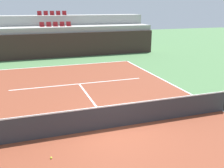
{
  "coord_description": "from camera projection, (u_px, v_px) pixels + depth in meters",
  "views": [
    {
      "loc": [
        -3.0,
        -8.85,
        4.68
      ],
      "look_at": [
        0.68,
        2.0,
        1.2
      ],
      "focal_mm": 41.28,
      "sensor_mm": 36.0,
      "label": 1
    }
  ],
  "objects": [
    {
      "name": "ground_plane",
      "position": [
        112.0,
        128.0,
        10.3
      ],
      "size": [
        80.0,
        80.0,
        0.0
      ],
      "primitive_type": "plane",
      "color": "#477042"
    },
    {
      "name": "court_surface",
      "position": [
        112.0,
        128.0,
        10.3
      ],
      "size": [
        11.0,
        24.0,
        0.01
      ],
      "primitive_type": "cube",
      "color": "brown",
      "rests_on": "ground_plane"
    },
    {
      "name": "baseline_far",
      "position": [
        65.0,
        65.0,
        21.13
      ],
      "size": [
        11.0,
        0.1,
        0.0
      ],
      "primitive_type": "cube",
      "color": "white",
      "rests_on": "court_surface"
    },
    {
      "name": "sideline_right",
      "position": [
        223.0,
        111.0,
        11.97
      ],
      "size": [
        0.1,
        24.0,
        0.0
      ],
      "primitive_type": "cube",
      "color": "white",
      "rests_on": "court_surface"
    },
    {
      "name": "service_line_far",
      "position": [
        79.0,
        84.0,
        16.1
      ],
      "size": [
        8.26,
        0.1,
        0.0
      ],
      "primitive_type": "cube",
      "color": "white",
      "rests_on": "court_surface"
    },
    {
      "name": "centre_service_line",
      "position": [
        92.0,
        101.0,
        13.2
      ],
      "size": [
        0.1,
        6.4,
        0.0
      ],
      "primitive_type": "cube",
      "color": "white",
      "rests_on": "court_surface"
    },
    {
      "name": "back_wall",
      "position": [
        59.0,
        46.0,
        24.07
      ],
      "size": [
        19.17,
        0.3,
        2.27
      ],
      "primitive_type": "cube",
      "color": "#33231E",
      "rests_on": "ground_plane"
    },
    {
      "name": "stands_tier_lower",
      "position": [
        57.0,
        41.0,
        25.22
      ],
      "size": [
        19.17,
        2.4,
        2.79
      ],
      "primitive_type": "cube",
      "color": "#9E9E99",
      "rests_on": "ground_plane"
    },
    {
      "name": "stands_tier_upper",
      "position": [
        54.0,
        34.0,
        27.25
      ],
      "size": [
        19.17,
        2.4,
        3.77
      ],
      "primitive_type": "cube",
      "color": "#9E9E99",
      "rests_on": "ground_plane"
    },
    {
      "name": "seating_row_lower",
      "position": [
        56.0,
        25.0,
        24.86
      ],
      "size": [
        2.99,
        0.44,
        0.44
      ],
      "color": "maroon",
      "rests_on": "stands_tier_lower"
    },
    {
      "name": "seating_row_upper",
      "position": [
        52.0,
        14.0,
        26.75
      ],
      "size": [
        2.99,
        0.44,
        0.44
      ],
      "color": "maroon",
      "rests_on": "stands_tier_upper"
    },
    {
      "name": "tennis_net",
      "position": [
        112.0,
        116.0,
        10.15
      ],
      "size": [
        11.08,
        0.08,
        1.07
      ],
      "color": "black",
      "rests_on": "court_surface"
    },
    {
      "name": "tennis_ball_1",
      "position": [
        51.0,
        158.0,
        8.2
      ],
      "size": [
        0.07,
        0.07,
        0.07
      ],
      "primitive_type": "sphere",
      "color": "#CCE033",
      "rests_on": "court_surface"
    }
  ]
}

